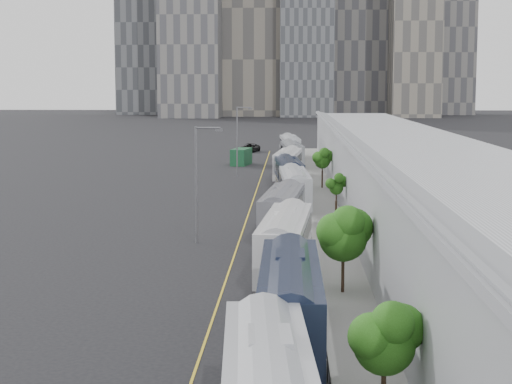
# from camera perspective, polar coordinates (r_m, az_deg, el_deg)

# --- Properties ---
(sidewalk) EXTENTS (10.00, 170.00, 0.12)m
(sidewalk) POSITION_cam_1_polar(r_m,az_deg,el_deg) (74.46, 7.45, -1.90)
(sidewalk) COLOR gray
(sidewalk) RESTS_ON ground
(lane_line) EXTENTS (0.12, 160.00, 0.02)m
(lane_line) POSITION_cam_1_polar(r_m,az_deg,el_deg) (74.28, -0.65, -1.90)
(lane_line) COLOR gold
(lane_line) RESTS_ON ground
(depot) EXTENTS (12.45, 160.40, 7.20)m
(depot) POSITION_cam_1_polar(r_m,az_deg,el_deg) (74.46, 10.55, 0.72)
(depot) COLOR gray
(depot) RESTS_ON ground
(bus_1) EXTENTS (2.99, 13.45, 3.93)m
(bus_1) POSITION_cam_1_polar(r_m,az_deg,el_deg) (38.73, 2.28, -7.80)
(bus_1) COLOR #171E33
(bus_1) RESTS_ON ground
(bus_2) EXTENTS (3.58, 13.22, 3.82)m
(bus_2) POSITION_cam_1_polar(r_m,az_deg,el_deg) (53.40, 1.97, -3.71)
(bus_2) COLOR silver
(bus_2) RESTS_ON ground
(bus_3) EXTENTS (3.66, 12.79, 3.69)m
(bus_3) POSITION_cam_1_polar(r_m,az_deg,el_deg) (67.23, 1.79, -1.52)
(bus_3) COLOR slate
(bus_3) RESTS_ON ground
(bus_4) EXTENTS (3.20, 12.76, 3.70)m
(bus_4) POSITION_cam_1_polar(r_m,az_deg,el_deg) (82.26, 2.59, 0.06)
(bus_4) COLOR silver
(bus_4) RESTS_ON ground
(bus_5) EXTENTS (3.53, 12.67, 3.66)m
(bus_5) POSITION_cam_1_polar(r_m,az_deg,el_deg) (95.61, 2.20, 1.03)
(bus_5) COLOR black
(bus_5) RESTS_ON ground
(bus_6) EXTENTS (3.68, 13.04, 3.76)m
(bus_6) POSITION_cam_1_polar(r_m,az_deg,el_deg) (107.59, 2.15, 1.73)
(bus_6) COLOR white
(bus_6) RESTS_ON ground
(bus_7) EXTENTS (3.55, 12.62, 3.64)m
(bus_7) POSITION_cam_1_polar(r_m,az_deg,el_deg) (123.77, 2.41, 2.41)
(bus_7) COLOR gray
(bus_7) RESTS_ON ground
(bus_8) EXTENTS (3.50, 13.12, 3.79)m
(bus_8) POSITION_cam_1_polar(r_m,az_deg,el_deg) (137.68, 2.27, 2.91)
(bus_8) COLOR silver
(bus_8) RESTS_ON ground
(tree_0) EXTENTS (2.21, 2.21, 4.05)m
(tree_0) POSITION_cam_1_polar(r_m,az_deg,el_deg) (30.64, 8.57, -9.43)
(tree_0) COLOR black
(tree_0) RESTS_ON ground
(tree_1) EXTENTS (2.74, 2.74, 5.02)m
(tree_1) POSITION_cam_1_polar(r_m,az_deg,el_deg) (47.80, 5.84, -2.54)
(tree_1) COLOR black
(tree_1) RESTS_ON ground
(tree_2) EXTENTS (1.20, 1.20, 3.85)m
(tree_2) POSITION_cam_1_polar(r_m,az_deg,el_deg) (72.46, 5.38, 0.36)
(tree_2) COLOR black
(tree_2) RESTS_ON ground
(tree_3) EXTENTS (1.80, 1.80, 4.37)m
(tree_3) POSITION_cam_1_polar(r_m,az_deg,el_deg) (97.11, 4.45, 2.23)
(tree_3) COLOR black
(tree_3) RESTS_ON ground
(street_lamp_near) EXTENTS (2.04, 0.22, 8.66)m
(street_lamp_near) POSITION_cam_1_polar(r_m,az_deg,el_deg) (63.07, -3.84, 1.07)
(street_lamp_near) COLOR #59595E
(street_lamp_near) RESTS_ON ground
(street_lamp_far) EXTENTS (2.04, 0.22, 8.96)m
(street_lamp_far) POSITION_cam_1_polar(r_m,az_deg,el_deg) (110.26, -1.17, 3.73)
(street_lamp_far) COLOR #59595E
(street_lamp_far) RESTS_ON ground
(shipping_container) EXTENTS (3.03, 5.71, 2.42)m
(shipping_container) POSITION_cam_1_polar(r_m,az_deg,el_deg) (126.47, -0.99, 2.36)
(shipping_container) COLOR #144225
(shipping_container) RESTS_ON ground
(suv) EXTENTS (3.85, 5.84, 1.49)m
(suv) POSITION_cam_1_polar(r_m,az_deg,el_deg) (151.57, -0.42, 2.97)
(suv) COLOR black
(suv) RESTS_ON ground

